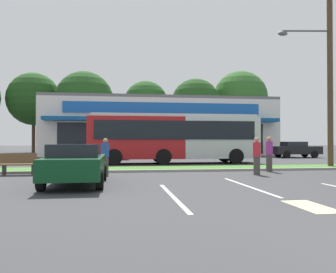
{
  "coord_description": "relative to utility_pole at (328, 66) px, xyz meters",
  "views": [
    {
      "loc": [
        -4.7,
        -3.79,
        1.48
      ],
      "look_at": [
        -1.55,
        18.1,
        1.78
      ],
      "focal_mm": 37.17,
      "sensor_mm": 36.0,
      "label": 1
    }
  ],
  "objects": [
    {
      "name": "pedestrian_mid",
      "position": [
        -4.12,
        -1.57,
        -4.74
      ],
      "size": [
        0.34,
        0.34,
        1.7
      ],
      "rotation": [
        0.0,
        0.0,
        3.72
      ],
      "color": "#47423D",
      "rests_on": "ground_plane"
    },
    {
      "name": "parking_stripe_0",
      "position": [
        -9.95,
        -8.34,
        -5.59
      ],
      "size": [
        0.12,
        4.8,
        0.01
      ],
      "primitive_type": "cube",
      "color": "silver",
      "rests_on": "ground_plane"
    },
    {
      "name": "parking_stripe_1",
      "position": [
        -7.19,
        -6.69,
        -5.59
      ],
      "size": [
        0.12,
        4.8,
        0.01
      ],
      "primitive_type": "cube",
      "color": "silver",
      "rests_on": "ground_plane"
    },
    {
      "name": "tree_mid",
      "position": [
        -7.46,
        32.23,
        1.38
      ],
      "size": [
        6.31,
        6.31,
        10.15
      ],
      "color": "#473323",
      "rests_on": "ground_plane"
    },
    {
      "name": "utility_pole",
      "position": [
        0.0,
        0.0,
        0.0
      ],
      "size": [
        3.09,
        2.4,
        10.5
      ],
      "color": "#4C3826",
      "rests_on": "ground_plane"
    },
    {
      "name": "car_3",
      "position": [
        4.51,
        11.88,
        -4.84
      ],
      "size": [
        4.24,
        1.87,
        1.44
      ],
      "color": "black",
      "rests_on": "ground_plane"
    },
    {
      "name": "curb_lip",
      "position": [
        -6.7,
        -1.03,
        -5.54
      ],
      "size": [
        56.0,
        0.24,
        0.12
      ],
      "primitive_type": "cube",
      "color": "#99968C",
      "rests_on": "ground_plane"
    },
    {
      "name": "car_1",
      "position": [
        -12.82,
        10.8,
        -4.88
      ],
      "size": [
        4.6,
        2.0,
        1.35
      ],
      "rotation": [
        0.0,
        0.0,
        3.14
      ],
      "color": "#B7B7BC",
      "rests_on": "ground_plane"
    },
    {
      "name": "pedestrian_near_bench",
      "position": [
        -11.96,
        -1.99,
        -4.79
      ],
      "size": [
        0.33,
        0.33,
        1.61
      ],
      "rotation": [
        0.0,
        0.0,
        3.7
      ],
      "color": "#47423D",
      "rests_on": "ground_plane"
    },
    {
      "name": "storefront_building",
      "position": [
        -6.91,
        21.37,
        -2.54
      ],
      "size": [
        24.25,
        11.71,
        6.1
      ],
      "color": "silver",
      "rests_on": "ground_plane"
    },
    {
      "name": "city_bus",
      "position": [
        -7.73,
        5.28,
        -3.83
      ],
      "size": [
        11.26,
        2.74,
        3.25
      ],
      "rotation": [
        0.0,
        0.0,
        0.01
      ],
      "color": "#AD191E",
      "rests_on": "ground_plane"
    },
    {
      "name": "tree_mid_right",
      "position": [
        -0.91,
        28.8,
        1.07
      ],
      "size": [
        6.7,
        6.7,
        10.03
      ],
      "color": "#473323",
      "rests_on": "ground_plane"
    },
    {
      "name": "tree_right",
      "position": [
        6.1,
        30.58,
        2.13
      ],
      "size": [
        7.79,
        7.79,
        11.63
      ],
      "color": "#473323",
      "rests_on": "ground_plane"
    },
    {
      "name": "tree_mid_left",
      "position": [
        -15.78,
        28.64,
        1.2
      ],
      "size": [
        7.54,
        7.54,
        10.58
      ],
      "color": "#473323",
      "rests_on": "ground_plane"
    },
    {
      "name": "grass_median",
      "position": [
        -6.7,
        0.19,
        -5.54
      ],
      "size": [
        56.0,
        2.2,
        0.12
      ],
      "primitive_type": "cube",
      "color": "#427A2D",
      "rests_on": "ground_plane"
    },
    {
      "name": "pedestrian_by_pole",
      "position": [
        -5.35,
        -3.01,
        -4.77
      ],
      "size": [
        0.33,
        0.33,
        1.65
      ],
      "rotation": [
        0.0,
        0.0,
        0.13
      ],
      "color": "#47423D",
      "rests_on": "ground_plane"
    },
    {
      "name": "tree_left",
      "position": [
        -22.49,
        30.34,
        1.46
      ],
      "size": [
        6.94,
        6.94,
        10.54
      ],
      "color": "#473323",
      "rests_on": "ground_plane"
    },
    {
      "name": "lot_arrow",
      "position": [
        -7.07,
        -10.26,
        -5.59
      ],
      "size": [
        0.7,
        1.6,
        0.01
      ],
      "primitive_type": "cube",
      "color": "beige",
      "rests_on": "ground_plane"
    },
    {
      "name": "car_4",
      "position": [
        -12.81,
        -5.57,
        -4.87
      ],
      "size": [
        1.93,
        4.32,
        1.38
      ],
      "rotation": [
        0.0,
        0.0,
        1.57
      ],
      "color": "#0C3F1E",
      "rests_on": "ground_plane"
    },
    {
      "name": "bus_stop_bench",
      "position": [
        -15.73,
        -1.59,
        -5.09
      ],
      "size": [
        1.6,
        0.45,
        0.95
      ],
      "rotation": [
        0.0,
        0.0,
        3.14
      ],
      "color": "brown",
      "rests_on": "ground_plane"
    }
  ]
}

